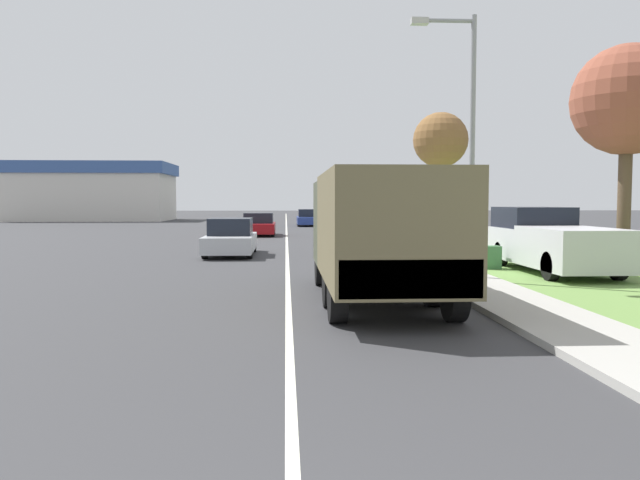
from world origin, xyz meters
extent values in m
plane|color=#38383A|center=(0.00, 40.00, 0.00)|extent=(180.00, 180.00, 0.00)
cube|color=silver|center=(0.00, 40.00, 0.00)|extent=(0.12, 120.00, 0.00)
cube|color=#ADAAA3|center=(4.50, 40.00, 0.06)|extent=(1.80, 120.00, 0.12)
cube|color=#6B9347|center=(8.90, 40.00, 0.01)|extent=(7.00, 120.00, 0.02)
cube|color=#474C38|center=(1.85, 14.14, 1.56)|extent=(2.34, 2.02, 2.00)
cube|color=brown|center=(1.85, 10.54, 1.60)|extent=(2.34, 5.18, 2.08)
cube|color=#474C38|center=(1.85, 8.00, 0.91)|extent=(2.22, 0.10, 0.60)
cube|color=red|center=(0.98, 7.98, 1.11)|extent=(0.12, 0.06, 0.12)
cube|color=red|center=(2.73, 7.98, 1.11)|extent=(0.12, 0.06, 0.12)
cylinder|color=black|center=(0.84, 14.04, 0.53)|extent=(0.30, 1.06, 1.06)
cylinder|color=black|center=(2.87, 14.04, 0.53)|extent=(0.30, 1.06, 1.06)
cylinder|color=black|center=(0.84, 9.25, 0.53)|extent=(0.30, 1.06, 1.06)
cylinder|color=black|center=(2.87, 9.25, 0.53)|extent=(0.30, 1.06, 1.06)
cylinder|color=black|center=(0.84, 10.80, 0.53)|extent=(0.30, 1.06, 1.06)
cylinder|color=black|center=(2.87, 10.80, 0.53)|extent=(0.30, 1.06, 1.06)
cube|color=#B7BABF|center=(-2.17, 22.72, 0.48)|extent=(1.81, 4.50, 0.61)
cube|color=black|center=(-2.17, 22.81, 1.10)|extent=(1.59, 2.03, 0.64)
cylinder|color=black|center=(-2.97, 24.16, 0.32)|extent=(0.20, 0.64, 0.64)
cylinder|color=black|center=(-1.36, 24.16, 0.32)|extent=(0.20, 0.64, 0.64)
cylinder|color=black|center=(-2.97, 21.28, 0.32)|extent=(0.20, 0.64, 0.64)
cylinder|color=black|center=(-1.36, 21.28, 0.32)|extent=(0.20, 0.64, 0.64)
cube|color=maroon|center=(-1.67, 36.19, 0.46)|extent=(1.94, 4.25, 0.57)
cube|color=black|center=(-1.67, 36.27, 1.06)|extent=(1.71, 1.91, 0.61)
cylinder|color=black|center=(-2.54, 37.55, 0.32)|extent=(0.20, 0.64, 0.64)
cylinder|color=black|center=(-0.80, 37.55, 0.32)|extent=(0.20, 0.64, 0.64)
cylinder|color=black|center=(-2.54, 34.83, 0.32)|extent=(0.20, 0.64, 0.64)
cylinder|color=black|center=(-0.80, 34.83, 0.32)|extent=(0.20, 0.64, 0.64)
cube|color=navy|center=(1.81, 50.32, 0.47)|extent=(1.83, 4.63, 0.59)
cube|color=black|center=(1.81, 50.41, 1.07)|extent=(1.61, 2.08, 0.62)
cylinder|color=black|center=(1.00, 51.80, 0.32)|extent=(0.20, 0.64, 0.64)
cylinder|color=black|center=(2.63, 51.80, 0.32)|extent=(0.20, 0.64, 0.64)
cylinder|color=black|center=(1.00, 48.84, 0.32)|extent=(0.20, 0.64, 0.64)
cylinder|color=black|center=(2.63, 48.84, 0.32)|extent=(0.20, 0.64, 0.64)
cube|color=silver|center=(7.74, 16.29, 0.74)|extent=(2.06, 5.65, 0.99)
cube|color=black|center=(7.74, 17.93, 1.57)|extent=(1.89, 2.37, 0.66)
cube|color=silver|center=(7.74, 15.10, 1.30)|extent=(2.06, 3.28, 0.12)
cylinder|color=black|center=(6.83, 18.15, 0.40)|extent=(0.24, 0.76, 0.76)
cylinder|color=black|center=(8.65, 18.15, 0.40)|extent=(0.24, 0.76, 0.76)
cylinder|color=black|center=(6.83, 14.42, 0.40)|extent=(0.24, 0.76, 0.76)
cylinder|color=black|center=(8.65, 14.42, 0.40)|extent=(0.24, 0.76, 0.76)
cylinder|color=gray|center=(4.75, 14.56, 3.46)|extent=(0.14, 0.14, 6.69)
cylinder|color=gray|center=(4.05, 14.56, 6.66)|extent=(1.40, 0.11, 0.11)
cube|color=#B2B2AD|center=(3.35, 14.56, 6.63)|extent=(0.44, 0.24, 0.16)
cylinder|color=brown|center=(10.07, 16.80, 2.10)|extent=(0.39, 0.39, 4.16)
sphere|color=brown|center=(10.07, 16.80, 5.08)|extent=(3.25, 3.25, 3.25)
cylinder|color=brown|center=(7.34, 28.22, 2.15)|extent=(0.29, 0.29, 4.25)
sphere|color=brown|center=(7.34, 28.22, 4.99)|extent=(2.62, 2.62, 2.62)
cube|color=#3D7042|center=(6.20, 17.29, 0.37)|extent=(0.55, 0.45, 0.70)
cube|color=beige|center=(-20.80, 66.00, 2.42)|extent=(16.54, 9.40, 4.83)
cube|color=#385693|center=(-20.80, 66.00, 5.44)|extent=(17.20, 9.78, 1.21)
camera|label=1|loc=(-0.05, -1.34, 2.10)|focal=35.00mm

